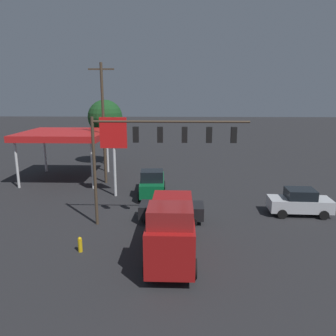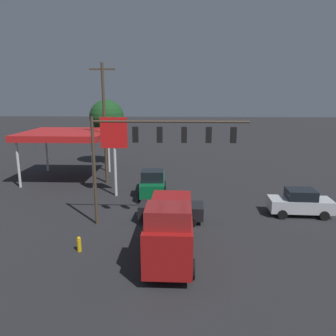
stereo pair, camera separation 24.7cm
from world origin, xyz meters
name	(u,v)px [view 2 (the right image)]	position (x,y,z in m)	size (l,w,h in m)	color
ground_plane	(167,221)	(0.00, 0.00, 0.00)	(200.00, 200.00, 0.00)	#262628
traffic_signal_assembly	(158,142)	(0.49, 0.73, 5.62)	(10.02, 0.43, 7.23)	#473828
utility_pole	(104,122)	(6.40, -9.71, 6.00)	(2.40, 0.26, 11.41)	#473828
gas_station_canopy	(66,135)	(10.66, -10.95, 4.56)	(8.24, 7.76, 4.92)	red
price_sign	(114,138)	(4.65, -5.51, 5.01)	(2.24, 0.27, 6.74)	silver
delivery_truck	(170,228)	(-0.41, 5.12, 1.69)	(2.59, 6.81, 3.58)	maroon
pickup_parked	(153,183)	(1.47, -5.71, 1.11)	(2.49, 5.30, 2.40)	#0C592D
sedan_far	(300,202)	(-9.60, -1.53, 0.95)	(4.47, 2.19, 1.93)	silver
sedan_waiting	(171,208)	(-0.31, 0.02, 0.95)	(4.46, 2.18, 1.93)	black
street_tree	(107,117)	(8.10, -18.11, 5.79)	(4.14, 4.14, 7.89)	#4C331E
fire_hydrant	(79,244)	(4.70, 4.70, 0.44)	(0.24, 0.24, 0.88)	gold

